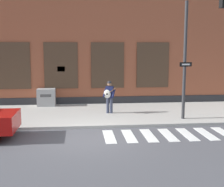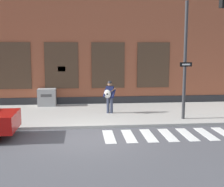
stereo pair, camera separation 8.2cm
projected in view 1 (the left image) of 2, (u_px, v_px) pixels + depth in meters
The scene contains 7 objects.
ground_plane at pixel (88, 139), 12.05m from camera, with size 160.00×160.00×0.00m, color #4C4C51.
sidewalk at pixel (86, 114), 16.22m from camera, with size 28.00×5.46×0.13m.
building_backdrop at pixel (84, 33), 20.24m from camera, with size 28.00×4.06×8.86m.
crosswalk at pixel (168, 135), 12.59m from camera, with size 5.20×1.90×0.01m.
busker at pixel (109, 95), 16.05m from camera, with size 0.72×0.66×1.67m.
traffic_light at pixel (199, 35), 13.20m from camera, with size 0.83×3.42×5.68m.
utility_box at pixel (46, 97), 18.16m from camera, with size 1.04×0.70×1.01m.
Camera 1 is at (-0.27, -11.70, 3.49)m, focal length 50.00 mm.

